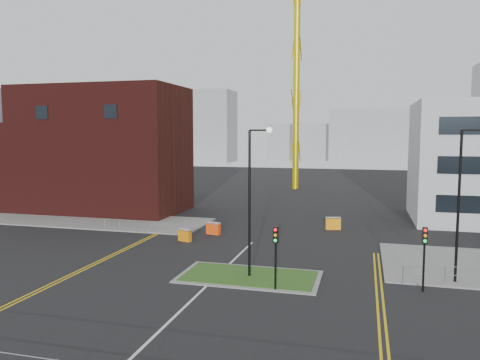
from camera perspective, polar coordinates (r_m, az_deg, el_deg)
name	(u,v)px	position (r m, az deg, el deg)	size (l,w,h in m)	color
ground	(166,325)	(22.81, -9.04, -17.07)	(200.00, 200.00, 0.00)	black
pavement_left	(74,219)	(50.94, -19.63, -4.54)	(28.00, 8.00, 0.12)	slate
island_kerb	(249,277)	(29.32, 1.14, -11.70)	(8.60, 4.60, 0.08)	slate
grass_island	(249,276)	(29.32, 1.14, -11.66)	(8.00, 4.00, 0.12)	#284F1A
brick_building	(80,151)	(56.85, -18.90, 3.40)	(24.20, 10.07, 14.24)	#431310
tower_crane	(333,1)	(76.46, 11.31, 20.61)	(52.86, 5.99, 41.77)	#D2BA0C
streetlamp_island	(253,190)	(28.14, 1.60, -1.23)	(1.46, 0.36, 9.18)	black
streetlamp_right_near	(463,192)	(29.89, 25.56, -1.38)	(1.46, 0.36, 9.18)	black
traffic_light_island	(276,246)	(26.34, 4.36, -8.02)	(0.28, 0.33, 3.65)	black
traffic_light_right	(425,247)	(28.06, 21.57, -7.55)	(0.28, 0.33, 3.65)	black
railing_left	(135,224)	(42.83, -12.73, -5.30)	(6.05, 0.05, 1.10)	gray
centre_line	(182,309)	(24.52, -7.07, -15.38)	(0.15, 30.00, 0.01)	silver
yellow_left_a	(107,257)	(35.23, -15.90, -9.00)	(0.12, 24.00, 0.01)	gold
yellow_left_b	(111,257)	(35.08, -15.48, -9.05)	(0.12, 24.00, 0.01)	gold
yellow_right_a	(377,299)	(26.68, 16.37, -13.80)	(0.12, 20.00, 0.01)	gold
yellow_right_b	(383,300)	(26.69, 17.03, -13.81)	(0.12, 20.00, 0.01)	gold
skyline_a	(205,127)	(147.46, -4.32, 6.51)	(18.00, 12.00, 22.00)	gray
skyline_b	(370,136)	(149.19, 15.55, 5.16)	(24.00, 12.00, 16.00)	gray
skyline_d	(314,142)	(160.07, 9.03, 4.60)	(30.00, 12.00, 12.00)	gray
barrier_left	(185,235)	(38.85, -6.75, -6.65)	(1.23, 0.78, 0.98)	orange
barrier_mid	(213,228)	(41.20, -3.27, -5.84)	(1.33, 0.73, 1.07)	#FB480D
barrier_right	(333,223)	(44.03, 11.28, -5.15)	(1.41, 0.74, 1.13)	#FF990E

